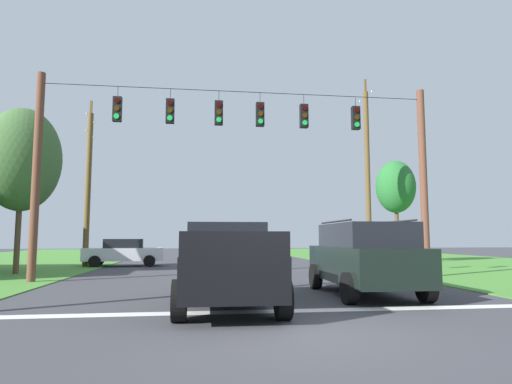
# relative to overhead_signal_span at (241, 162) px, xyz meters

# --- Properties ---
(ground_plane) EXTENTS (120.00, 120.00, 0.00)m
(ground_plane) POSITION_rel_overhead_signal_span_xyz_m (-0.07, -9.23, -4.52)
(ground_plane) COLOR #3D3D42
(shoulder_grass_right) EXTENTS (16.00, 80.00, 0.03)m
(shoulder_grass_right) POSITION_rel_overhead_signal_span_xyz_m (14.47, 5.77, -4.51)
(shoulder_grass_right) COLOR #488733
(shoulder_grass_right) RESTS_ON ground
(stop_bar_stripe) EXTENTS (12.42, 0.45, 0.01)m
(stop_bar_stripe) POSITION_rel_overhead_signal_span_xyz_m (-0.07, -7.23, -4.52)
(stop_bar_stripe) COLOR white
(stop_bar_stripe) RESTS_ON ground
(lane_dash_0) EXTENTS (2.50, 0.15, 0.01)m
(lane_dash_0) POSITION_rel_overhead_signal_span_xyz_m (-0.07, -1.23, -4.52)
(lane_dash_0) COLOR white
(lane_dash_0) RESTS_ON ground
(lane_dash_1) EXTENTS (2.50, 0.15, 0.01)m
(lane_dash_1) POSITION_rel_overhead_signal_span_xyz_m (-0.07, 5.70, -4.52)
(lane_dash_1) COLOR white
(lane_dash_1) RESTS_ON ground
(lane_dash_2) EXTENTS (2.50, 0.15, 0.01)m
(lane_dash_2) POSITION_rel_overhead_signal_span_xyz_m (-0.07, 13.50, -4.52)
(lane_dash_2) COLOR white
(lane_dash_2) RESTS_ON ground
(lane_dash_3) EXTENTS (2.50, 0.15, 0.01)m
(lane_dash_3) POSITION_rel_overhead_signal_span_xyz_m (-0.07, 20.25, -4.52)
(lane_dash_3) COLOR white
(lane_dash_3) RESTS_ON ground
(lane_dash_4) EXTENTS (2.50, 0.15, 0.01)m
(lane_dash_4) POSITION_rel_overhead_signal_span_xyz_m (-0.07, 26.41, -4.52)
(lane_dash_4) COLOR white
(lane_dash_4) RESTS_ON ground
(overhead_signal_span) EXTENTS (15.31, 0.31, 7.72)m
(overhead_signal_span) POSITION_rel_overhead_signal_span_xyz_m (0.00, 0.00, 0.00)
(overhead_signal_span) COLOR brown
(overhead_signal_span) RESTS_ON ground
(pickup_truck) EXTENTS (2.35, 5.43, 1.95)m
(pickup_truck) POSITION_rel_overhead_signal_span_xyz_m (-0.94, -6.30, -3.56)
(pickup_truck) COLOR black
(pickup_truck) RESTS_ON ground
(suv_black) EXTENTS (2.28, 4.83, 2.05)m
(suv_black) POSITION_rel_overhead_signal_span_xyz_m (2.99, -4.92, -3.46)
(suv_black) COLOR black
(suv_black) RESTS_ON ground
(distant_car_crossing_white) EXTENTS (4.45, 2.35, 1.52)m
(distant_car_crossing_white) POSITION_rel_overhead_signal_span_xyz_m (-5.71, 8.85, -3.73)
(distant_car_crossing_white) COLOR silver
(distant_car_crossing_white) RESTS_ON ground
(distant_car_oncoming) EXTENTS (4.45, 2.33, 1.52)m
(distant_car_oncoming) POSITION_rel_overhead_signal_span_xyz_m (0.59, 11.87, -3.73)
(distant_car_oncoming) COLOR navy
(distant_car_oncoming) RESTS_ON ground
(utility_pole_mid_right) EXTENTS (0.29, 1.96, 11.00)m
(utility_pole_mid_right) POSITION_rel_overhead_signal_span_xyz_m (8.19, 7.56, 0.77)
(utility_pole_mid_right) COLOR brown
(utility_pole_mid_right) RESTS_ON ground
(utility_pole_near_left) EXTENTS (0.31, 1.91, 9.36)m
(utility_pole_near_left) POSITION_rel_overhead_signal_span_xyz_m (-7.72, 8.65, 0.04)
(utility_pole_near_left) COLOR brown
(utility_pole_near_left) RESTS_ON ground
(tree_roadside_right) EXTENTS (2.53, 2.53, 6.60)m
(tree_roadside_right) POSITION_rel_overhead_signal_span_xyz_m (11.17, 10.29, 0.34)
(tree_roadside_right) COLOR brown
(tree_roadside_right) RESTS_ON ground
(tree_roadside_far_right) EXTENTS (3.34, 3.34, 7.38)m
(tree_roadside_far_right) POSITION_rel_overhead_signal_span_xyz_m (-9.44, 3.76, 0.53)
(tree_roadside_far_right) COLOR brown
(tree_roadside_far_right) RESTS_ON ground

